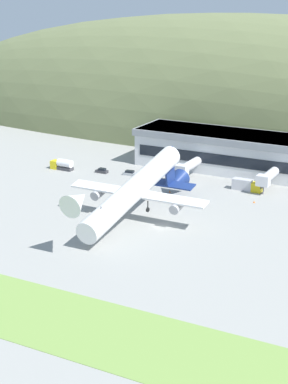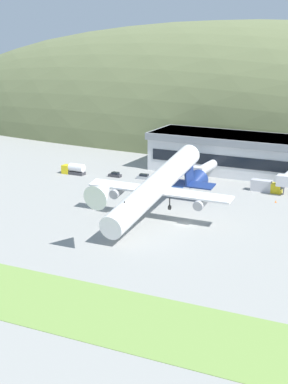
{
  "view_description": "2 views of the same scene",
  "coord_description": "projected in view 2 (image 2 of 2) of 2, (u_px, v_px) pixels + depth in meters",
  "views": [
    {
      "loc": [
        62.15,
        -124.63,
        53.29
      ],
      "look_at": [
        -6.78,
        4.56,
        6.17
      ],
      "focal_mm": 60.0,
      "sensor_mm": 36.0,
      "label": 1
    },
    {
      "loc": [
        54.23,
        -126.02,
        44.55
      ],
      "look_at": [
        -8.65,
        -2.51,
        7.09
      ],
      "focal_mm": 60.0,
      "sensor_mm": 36.0,
      "label": 2
    }
  ],
  "objects": [
    {
      "name": "hill_backdrop",
      "position": [
        253.0,
        146.0,
        231.75
      ],
      "size": [
        306.08,
        60.26,
        89.0
      ],
      "primitive_type": "ellipsoid",
      "color": "#667047",
      "rests_on": "ground_plane"
    },
    {
      "name": "fuel_truck",
      "position": [
        74.0,
        169.0,
        189.94
      ],
      "size": [
        7.21,
        2.57,
        3.33
      ],
      "color": "gold",
      "rests_on": "ground_plane"
    },
    {
      "name": "grass_strip_foreground",
      "position": [
        67.0,
        305.0,
        103.33
      ],
      "size": [
        355.05,
        18.6,
        0.08
      ],
      "primitive_type": "cube",
      "color": "#759947",
      "rests_on": "ground_plane"
    },
    {
      "name": "ground_plane",
      "position": [
        183.0,
        224.0,
        143.79
      ],
      "size": [
        394.5,
        394.5,
        0.0
      ],
      "primitive_type": "plane",
      "color": "gray"
    },
    {
      "name": "service_car_2",
      "position": [
        177.0,
        184.0,
        176.07
      ],
      "size": [
        4.41,
        2.22,
        1.58
      ],
      "color": "#264C99",
      "rests_on": "ground_plane"
    },
    {
      "name": "cargo_airplane",
      "position": [
        157.0,
        187.0,
        145.4
      ],
      "size": [
        35.34,
        53.52,
        14.96
      ],
      "color": "white"
    },
    {
      "name": "service_car_1",
      "position": [
        115.0,
        175.0,
        186.95
      ],
      "size": [
        3.81,
        1.61,
        1.45
      ],
      "color": "#333338",
      "rests_on": "ground_plane"
    },
    {
      "name": "service_car_0",
      "position": [
        145.0,
        177.0,
        184.51
      ],
      "size": [
        4.6,
        2.05,
        1.48
      ],
      "color": "#999EA3",
      "rests_on": "ground_plane"
    },
    {
      "name": "box_truck",
      "position": [
        266.0,
        186.0,
        170.71
      ],
      "size": [
        8.28,
        2.49,
        3.07
      ],
      "color": "gold",
      "rests_on": "ground_plane"
    },
    {
      "name": "traffic_cone_0",
      "position": [
        188.0,
        193.0,
        168.97
      ],
      "size": [
        0.52,
        0.52,
        0.58
      ],
      "color": "orange",
      "rests_on": "ground_plane"
    },
    {
      "name": "traffic_cone_1",
      "position": [
        276.0,
        201.0,
        160.95
      ],
      "size": [
        0.52,
        0.52,
        0.58
      ],
      "color": "orange",
      "rests_on": "ground_plane"
    },
    {
      "name": "jetway_0",
      "position": [
        204.0,
        169.0,
        179.45
      ],
      "size": [
        3.38,
        12.72,
        5.43
      ],
      "color": "silver",
      "rests_on": "ground_plane"
    },
    {
      "name": "jetway_1",
      "position": [
        287.0,
        178.0,
        169.63
      ],
      "size": [
        3.38,
        11.72,
        5.43
      ],
      "color": "silver",
      "rests_on": "ground_plane"
    }
  ]
}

